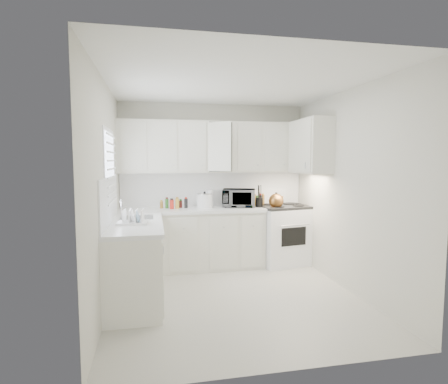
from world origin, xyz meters
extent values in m
plane|color=#BAB8AA|center=(0.00, 0.00, 0.00)|extent=(3.20, 3.20, 0.00)
plane|color=white|center=(0.00, 0.00, 2.60)|extent=(3.20, 3.20, 0.00)
plane|color=beige|center=(0.00, 1.60, 1.30)|extent=(3.00, 0.00, 3.00)
plane|color=beige|center=(0.00, -1.60, 1.30)|extent=(3.00, 0.00, 3.00)
plane|color=beige|center=(-1.50, 0.00, 1.30)|extent=(0.00, 3.20, 3.20)
plane|color=beige|center=(1.50, 0.00, 1.30)|extent=(0.00, 3.20, 3.20)
cube|color=silver|center=(-0.39, 1.29, 0.93)|extent=(2.24, 0.64, 0.05)
cube|color=silver|center=(-1.19, 0.20, 0.93)|extent=(0.64, 1.62, 0.05)
cube|color=silver|center=(0.00, 1.59, 1.23)|extent=(2.98, 0.02, 0.55)
cube|color=silver|center=(-1.49, 0.20, 1.23)|extent=(0.02, 1.60, 0.55)
imported|color=gray|center=(0.37, 1.34, 1.12)|extent=(0.57, 0.41, 0.35)
cylinder|color=white|center=(-0.09, 1.43, 1.08)|extent=(0.12, 0.12, 0.27)
cylinder|color=olive|center=(-0.85, 1.42, 1.02)|extent=(0.06, 0.06, 0.13)
cylinder|color=#2C6D24|center=(-0.78, 1.33, 1.02)|extent=(0.06, 0.06, 0.13)
cylinder|color=red|center=(-0.70, 1.42, 1.02)|extent=(0.06, 0.06, 0.13)
cylinder|color=gold|center=(-0.62, 1.33, 1.02)|extent=(0.06, 0.06, 0.13)
cylinder|color=#551C18|center=(-0.55, 1.42, 1.02)|extent=(0.06, 0.06, 0.13)
cylinder|color=black|center=(-0.47, 1.33, 1.02)|extent=(0.06, 0.06, 0.13)
cylinder|color=red|center=(0.58, 1.46, 1.05)|extent=(0.06, 0.06, 0.19)
cylinder|color=gold|center=(0.64, 1.40, 1.05)|extent=(0.06, 0.06, 0.19)
cylinder|color=#551C18|center=(0.69, 1.46, 1.05)|extent=(0.06, 0.06, 0.19)
cylinder|color=black|center=(0.74, 1.40, 1.05)|extent=(0.06, 0.06, 0.19)
cylinder|color=olive|center=(0.80, 1.46, 1.05)|extent=(0.06, 0.06, 0.19)
camera|label=1|loc=(-0.97, -4.17, 1.70)|focal=28.50mm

